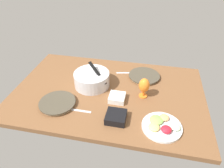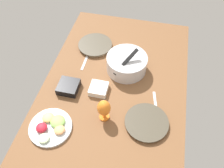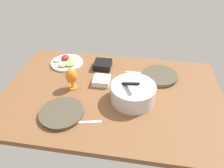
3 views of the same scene
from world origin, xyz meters
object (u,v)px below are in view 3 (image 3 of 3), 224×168
object	(u,v)px
square_bowl_white	(101,80)
mixing_bowl	(133,92)
dinner_plate_right	(62,113)
square_bowl_black	(103,64)
hurricane_glass_orange	(71,76)
fruit_platter	(67,62)
dinner_plate_left	(160,76)

from	to	relation	value
square_bowl_white	mixing_bowl	bearing A→B (deg)	148.37
dinner_plate_right	square_bowl_black	world-z (taller)	square_bowl_black
mixing_bowl	square_bowl_black	world-z (taller)	mixing_bowl
hurricane_glass_orange	square_bowl_white	bearing A→B (deg)	-155.73
fruit_platter	square_bowl_white	world-z (taller)	fruit_platter
dinner_plate_left	square_bowl_black	size ratio (longest dim) A/B	1.98
hurricane_glass_orange	square_bowl_black	world-z (taller)	hurricane_glass_orange
dinner_plate_right	square_bowl_white	xyz separation A→B (cm)	(-18.92, -36.94, 1.22)
dinner_plate_left	mixing_bowl	world-z (taller)	mixing_bowl
dinner_plate_left	fruit_platter	world-z (taller)	fruit_platter
dinner_plate_left	square_bowl_white	distance (cm)	46.97
hurricane_glass_orange	square_bowl_white	world-z (taller)	hurricane_glass_orange
dinner_plate_right	square_bowl_white	bearing A→B (deg)	-117.12
mixing_bowl	dinner_plate_right	bearing A→B (deg)	25.91
mixing_bowl	fruit_platter	world-z (taller)	mixing_bowl
square_bowl_white	square_bowl_black	world-z (taller)	square_bowl_black
dinner_plate_right	mixing_bowl	xyz separation A→B (cm)	(-44.11, -21.43, 5.38)
dinner_plate_right	hurricane_glass_orange	world-z (taller)	hurricane_glass_orange
hurricane_glass_orange	square_bowl_black	size ratio (longest dim) A/B	1.20
dinner_plate_right	fruit_platter	xyz separation A→B (cm)	(16.54, -59.36, 0.39)
dinner_plate_right	mixing_bowl	size ratio (longest dim) A/B	0.93
mixing_bowl	hurricane_glass_orange	size ratio (longest dim) A/B	1.78
fruit_platter	square_bowl_white	xyz separation A→B (cm)	(-35.46, 22.41, 0.83)
hurricane_glass_orange	square_bowl_black	xyz separation A→B (cm)	(-16.92, -30.63, -7.43)
hurricane_glass_orange	square_bowl_black	distance (cm)	35.77
dinner_plate_right	hurricane_glass_orange	distance (cm)	29.33
fruit_platter	hurricane_glass_orange	distance (cm)	36.09
dinner_plate_right	square_bowl_black	distance (cm)	60.58
dinner_plate_left	square_bowl_white	xyz separation A→B (cm)	(44.56, 14.81, 1.10)
dinner_plate_left	dinner_plate_right	bearing A→B (deg)	39.19
fruit_platter	square_bowl_white	bearing A→B (deg)	147.70
fruit_platter	hurricane_glass_orange	xyz separation A→B (cm)	(-15.32, 31.50, 8.70)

